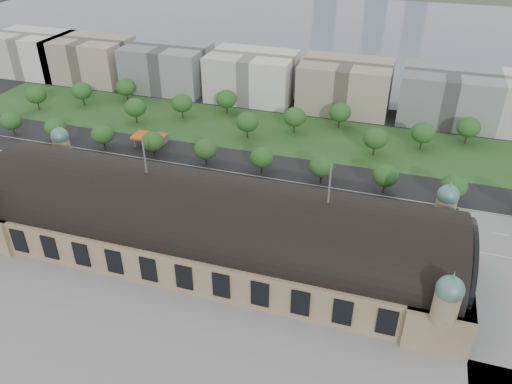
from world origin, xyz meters
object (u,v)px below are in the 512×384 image
(petrol_station, at_px, (155,137))
(traffic_car_4, at_px, (235,192))
(traffic_car_1, at_px, (85,155))
(bus_east, at_px, (269,206))
(parked_car_2, at_px, (77,183))
(bus_west, at_px, (262,205))
(parked_car_4, at_px, (111,193))
(parked_car_5, at_px, (135,190))
(traffic_car_5, at_px, (353,198))
(parked_car_1, at_px, (88,184))
(parked_car_3, at_px, (107,191))
(bus_mid, at_px, (284,212))
(traffic_car_3, at_px, (194,179))
(traffic_car_6, at_px, (450,240))
(parked_car_0, at_px, (42,180))
(parked_car_6, at_px, (192,201))

(petrol_station, relative_size, traffic_car_4, 3.34)
(traffic_car_1, bearing_deg, bus_east, -92.66)
(parked_car_2, bearing_deg, petrol_station, 137.25)
(traffic_car_1, distance_m, bus_west, 85.07)
(petrol_station, distance_m, bus_west, 71.44)
(traffic_car_4, bearing_deg, bus_west, 67.87)
(parked_car_4, xyz_separation_m, parked_car_5, (7.79, 4.00, 0.07))
(traffic_car_5, height_order, parked_car_1, traffic_car_5)
(bus_east, bearing_deg, parked_car_4, 100.47)
(parked_car_1, relative_size, parked_car_3, 1.04)
(parked_car_2, bearing_deg, traffic_car_1, 179.22)
(traffic_car_5, height_order, bus_mid, bus_mid)
(traffic_car_3, xyz_separation_m, traffic_car_4, (18.45, -4.56, 0.07))
(parked_car_3, xyz_separation_m, bus_mid, (67.60, 6.00, 0.80))
(traffic_car_6, height_order, parked_car_0, traffic_car_6)
(traffic_car_1, bearing_deg, parked_car_2, -145.48)
(parked_car_0, relative_size, bus_east, 0.33)
(parked_car_0, distance_m, bus_east, 90.50)
(traffic_car_6, height_order, parked_car_5, parked_car_5)
(traffic_car_5, distance_m, parked_car_2, 105.47)
(traffic_car_3, distance_m, parked_car_4, 31.89)
(traffic_car_1, bearing_deg, bus_mid, -92.67)
(traffic_car_1, relative_size, traffic_car_5, 1.03)
(traffic_car_6, relative_size, parked_car_2, 0.95)
(parked_car_1, distance_m, bus_east, 71.74)
(parked_car_1, distance_m, bus_mid, 77.78)
(traffic_car_1, distance_m, parked_car_1, 25.09)
(parked_car_5, relative_size, parked_car_6, 1.21)
(parked_car_6, xyz_separation_m, bus_east, (28.21, 3.30, 1.14))
(parked_car_4, distance_m, parked_car_6, 31.48)
(traffic_car_1, xyz_separation_m, parked_car_2, (10.71, -21.26, 0.01))
(traffic_car_1, distance_m, traffic_car_5, 113.90)
(traffic_car_5, relative_size, parked_car_1, 0.92)
(bus_east, bearing_deg, parked_car_3, 100.24)
(traffic_car_6, xyz_separation_m, bus_east, (-61.43, -0.22, 1.12))
(traffic_car_5, xyz_separation_m, parked_car_3, (-89.00, -23.61, 0.06))
(traffic_car_4, relative_size, bus_east, 0.32)
(bus_mid, bearing_deg, bus_east, 84.69)
(parked_car_5, bearing_deg, parked_car_6, 67.32)
(parked_car_3, xyz_separation_m, parked_car_6, (33.29, 3.84, -0.11))
(petrol_station, relative_size, bus_east, 1.06)
(traffic_car_3, distance_m, bus_east, 36.14)
(bus_east, bearing_deg, traffic_car_3, 74.03)
(traffic_car_1, xyz_separation_m, traffic_car_5, (113.90, 0.55, -0.02))
(parked_car_5, bearing_deg, parked_car_2, -107.06)
(petrol_station, xyz_separation_m, parked_car_3, (2.62, -44.28, -2.15))
(traffic_car_3, relative_size, traffic_car_4, 1.05)
(parked_car_3, distance_m, bus_mid, 67.87)
(parked_car_0, bearing_deg, traffic_car_3, 73.67)
(parked_car_2, relative_size, parked_car_5, 0.93)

